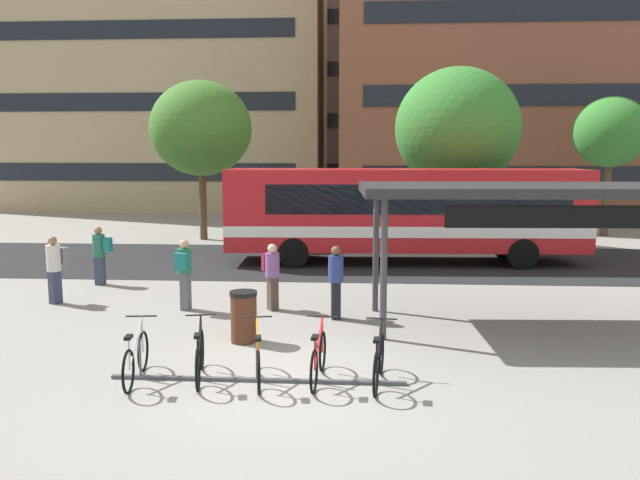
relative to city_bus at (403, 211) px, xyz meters
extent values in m
plane|color=gray|center=(-2.71, -11.40, -1.78)|extent=(200.00, 200.00, 0.00)
cube|color=#232326|center=(-2.71, 0.00, -1.77)|extent=(80.00, 7.20, 0.01)
cube|color=red|center=(0.06, 0.00, 0.07)|extent=(12.09, 2.99, 2.70)
cube|color=white|center=(0.06, 0.00, -0.58)|extent=(12.11, 3.01, 0.36)
cube|color=black|center=(-5.38, -0.20, 1.20)|extent=(1.08, 2.33, 0.40)
cube|color=black|center=(-5.91, -0.22, 0.34)|extent=(0.16, 2.19, 1.40)
cube|color=black|center=(0.41, -1.23, 0.48)|extent=(9.84, 0.42, 0.97)
cube|color=black|center=(0.32, 1.26, 0.48)|extent=(9.84, 0.42, 0.97)
cylinder|color=black|center=(-3.61, -1.29, -1.28)|extent=(1.01, 0.34, 1.00)
cylinder|color=black|center=(-3.70, 1.02, -1.28)|extent=(1.01, 0.34, 1.00)
cylinder|color=black|center=(3.82, -1.02, -1.28)|extent=(1.01, 0.34, 1.00)
cylinder|color=black|center=(3.74, 1.29, -1.28)|extent=(1.01, 0.34, 1.00)
cube|color=#47474C|center=(-3.11, -11.56, -1.75)|extent=(4.92, 0.09, 0.06)
cylinder|color=#47474C|center=(-5.08, -11.55, -1.43)|extent=(0.04, 0.04, 0.70)
cylinder|color=#47474C|center=(-4.10, -11.55, -1.43)|extent=(0.04, 0.04, 0.70)
cylinder|color=#47474C|center=(-3.11, -11.56, -1.43)|extent=(0.04, 0.04, 0.70)
cylinder|color=#47474C|center=(-2.13, -11.56, -1.43)|extent=(0.04, 0.04, 0.70)
cylinder|color=#47474C|center=(-1.14, -11.56, -1.43)|extent=(0.04, 0.04, 0.70)
torus|color=black|center=(-5.17, -11.16, -1.42)|extent=(0.13, 0.70, 0.70)
torus|color=black|center=(-5.05, -12.17, -1.42)|extent=(0.13, 0.70, 0.70)
cube|color=#B7BABF|center=(-5.11, -11.65, -1.11)|extent=(0.14, 0.92, 0.58)
cylinder|color=#B7BABF|center=(-5.06, -12.07, -1.16)|extent=(0.03, 0.03, 0.55)
cube|color=black|center=(-5.06, -12.07, -0.90)|extent=(0.13, 0.23, 0.05)
cylinder|color=#B7BABF|center=(-5.17, -11.18, -1.11)|extent=(0.04, 0.04, 0.65)
cylinder|color=black|center=(-5.17, -11.18, -0.80)|extent=(0.52, 0.09, 0.03)
torus|color=black|center=(-4.17, -11.02, -1.42)|extent=(0.18, 0.70, 0.70)
torus|color=black|center=(-3.98, -12.02, -1.42)|extent=(0.18, 0.70, 0.70)
cube|color=black|center=(-4.08, -11.50, -1.11)|extent=(0.21, 0.91, 0.58)
cylinder|color=black|center=(-4.00, -11.92, -1.16)|extent=(0.04, 0.04, 0.55)
cube|color=black|center=(-4.00, -11.92, -0.90)|extent=(0.14, 0.23, 0.05)
cylinder|color=black|center=(-4.17, -11.04, -1.11)|extent=(0.04, 0.04, 0.65)
cylinder|color=black|center=(-4.17, -11.04, -0.80)|extent=(0.52, 0.13, 0.03)
torus|color=black|center=(-3.19, -11.08, -1.42)|extent=(0.17, 0.70, 0.70)
torus|color=black|center=(-3.00, -12.08, -1.42)|extent=(0.17, 0.70, 0.70)
cube|color=orange|center=(-3.10, -11.56, -1.11)|extent=(0.20, 0.91, 0.58)
cylinder|color=orange|center=(-3.02, -11.98, -1.16)|extent=(0.04, 0.04, 0.55)
cube|color=black|center=(-3.02, -11.98, -0.90)|extent=(0.14, 0.23, 0.05)
cylinder|color=orange|center=(-3.18, -11.10, -1.11)|extent=(0.04, 0.04, 0.65)
cylinder|color=black|center=(-3.18, -11.10, -0.80)|extent=(0.52, 0.12, 0.03)
torus|color=black|center=(-2.07, -10.97, -1.42)|extent=(0.09, 0.71, 0.70)
torus|color=black|center=(-2.14, -11.99, -1.42)|extent=(0.09, 0.71, 0.70)
cube|color=red|center=(-2.10, -11.46, -1.11)|extent=(0.10, 0.92, 0.58)
cylinder|color=red|center=(-2.13, -11.89, -1.16)|extent=(0.03, 0.03, 0.55)
cube|color=black|center=(-2.13, -11.89, -0.90)|extent=(0.11, 0.23, 0.05)
cylinder|color=red|center=(-2.07, -10.99, -1.11)|extent=(0.03, 0.03, 0.65)
cylinder|color=black|center=(-2.07, -10.99, -0.80)|extent=(0.52, 0.06, 0.03)
torus|color=black|center=(-1.06, -11.05, -1.42)|extent=(0.12, 0.70, 0.70)
torus|color=black|center=(-1.17, -12.06, -1.42)|extent=(0.12, 0.70, 0.70)
cube|color=black|center=(-1.11, -11.54, -1.11)|extent=(0.14, 0.92, 0.58)
cylinder|color=black|center=(-1.16, -11.97, -1.16)|extent=(0.03, 0.03, 0.55)
cube|color=black|center=(-1.16, -11.97, -0.90)|extent=(0.12, 0.23, 0.05)
cylinder|color=black|center=(-1.06, -11.07, -1.11)|extent=(0.04, 0.04, 0.65)
cylinder|color=black|center=(-1.06, -11.07, -0.80)|extent=(0.52, 0.09, 0.03)
cylinder|color=#38383D|center=(-0.96, -9.04, -0.34)|extent=(0.15, 0.15, 2.87)
cylinder|color=#38383D|center=(-1.06, -6.76, -0.34)|extent=(0.15, 0.15, 2.87)
cube|color=#28282D|center=(2.22, -7.75, 1.20)|extent=(7.40, 3.42, 0.20)
cube|color=black|center=(2.28, -9.05, 0.75)|extent=(4.14, 0.27, 0.44)
cube|color=#565660|center=(-5.61, -6.93, -1.33)|extent=(0.22, 0.27, 0.90)
cylinder|color=#23664C|center=(-5.61, -6.93, -0.58)|extent=(0.36, 0.36, 0.59)
sphere|color=tan|center=(-5.61, -6.93, -0.18)|extent=(0.22, 0.22, 0.22)
cube|color=#197075|center=(-5.63, -7.19, -0.55)|extent=(0.29, 0.20, 0.40)
cube|color=#47382D|center=(-3.52, -6.82, -1.37)|extent=(0.31, 0.33, 0.81)
cylinder|color=#7F4C93|center=(-3.52, -6.82, -0.68)|extent=(0.47, 0.47, 0.58)
sphere|color=beige|center=(-3.52, -6.82, -0.28)|extent=(0.22, 0.22, 0.22)
cube|color=maroon|center=(-3.66, -6.60, -0.65)|extent=(0.33, 0.30, 0.40)
cube|color=#2D3851|center=(-9.04, -6.54, -1.36)|extent=(0.29, 0.32, 0.83)
cylinder|color=beige|center=(-9.04, -6.54, -0.62)|extent=(0.45, 0.45, 0.66)
sphere|color=#936B4C|center=(-9.04, -6.54, -0.18)|extent=(0.22, 0.22, 0.22)
cube|color=slate|center=(-8.94, -6.30, -0.59)|extent=(0.33, 0.28, 0.40)
cube|color=black|center=(-1.98, -7.52, -1.35)|extent=(0.24, 0.29, 0.86)
cylinder|color=navy|center=(-1.98, -7.52, -0.62)|extent=(0.39, 0.39, 0.60)
sphere|color=brown|center=(-1.98, -7.52, -0.21)|extent=(0.22, 0.22, 0.22)
cube|color=maroon|center=(-2.01, -7.27, -0.59)|extent=(0.30, 0.22, 0.40)
cube|color=#2D3851|center=(-8.86, -4.27, -1.37)|extent=(0.26, 0.21, 0.81)
cylinder|color=#23664C|center=(-8.86, -4.27, -0.64)|extent=(0.35, 0.35, 0.65)
sphere|color=#936B4C|center=(-8.86, -4.27, -0.21)|extent=(0.22, 0.22, 0.22)
cube|color=#197075|center=(-8.60, -4.27, -0.61)|extent=(0.19, 0.28, 0.40)
cylinder|color=#4C2819|center=(-3.74, -9.39, -1.30)|extent=(0.52, 0.52, 0.95)
cylinder|color=black|center=(-3.74, -9.39, -0.79)|extent=(0.55, 0.55, 0.08)
cylinder|color=brown|center=(2.39, 4.19, -0.44)|extent=(0.32, 0.32, 2.67)
ellipsoid|color=#388433|center=(2.39, 4.19, 2.93)|extent=(4.95, 4.95, 4.81)
cylinder|color=brown|center=(9.63, 7.52, -0.11)|extent=(0.32, 0.32, 3.32)
ellipsoid|color=#388433|center=(9.63, 7.52, 2.88)|extent=(3.22, 3.22, 3.12)
cylinder|color=brown|center=(-8.24, 5.18, -0.24)|extent=(0.32, 0.32, 3.06)
ellipsoid|color=#427A2D|center=(-8.24, 5.18, 3.00)|extent=(4.30, 4.30, 4.02)
cube|color=tan|center=(-15.11, 22.13, 8.86)|extent=(22.09, 11.03, 21.27)
cube|color=black|center=(-15.11, 16.59, 0.78)|extent=(19.44, 0.06, 1.10)
cube|color=black|center=(-15.11, 16.59, 5.03)|extent=(19.44, 0.06, 1.10)
cube|color=black|center=(-15.11, 16.59, 9.28)|extent=(19.44, 0.06, 1.10)
cube|color=brown|center=(7.85, 17.64, 10.73)|extent=(20.91, 11.43, 25.01)
cube|color=black|center=(7.85, 11.90, 0.73)|extent=(18.40, 0.06, 1.10)
cube|color=black|center=(7.85, 11.90, 4.89)|extent=(18.40, 0.06, 1.10)
cube|color=black|center=(7.85, 11.90, 9.06)|extent=(18.40, 0.06, 1.10)
cube|color=gray|center=(-4.32, 34.54, 5.97)|extent=(16.00, 13.92, 15.49)
cube|color=black|center=(-4.32, 27.55, 0.55)|extent=(14.08, 0.06, 1.10)
cube|color=black|center=(-4.32, 27.55, 4.42)|extent=(14.08, 0.06, 1.10)
cube|color=black|center=(-4.32, 27.55, 8.29)|extent=(14.08, 0.06, 1.10)
cube|color=black|center=(-4.32, 27.55, 12.16)|extent=(14.08, 0.06, 1.10)
camera|label=1|loc=(-1.43, -21.35, 1.99)|focal=35.02mm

